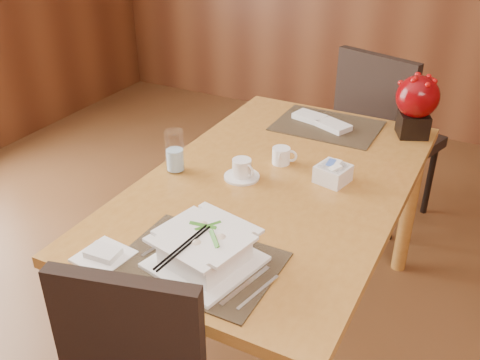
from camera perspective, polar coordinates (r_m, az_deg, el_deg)
The scene contains 12 objects.
dining_table at distance 2.01m, azimuth 3.85°, elevation -2.41°, with size 0.90×1.50×0.75m.
placemat_near at distance 1.56m, azimuth -4.45°, elevation -8.78°, with size 0.45×0.33×0.01m, color black.
placemat_far at distance 2.43m, azimuth 9.28°, elevation 5.73°, with size 0.45×0.33×0.01m, color black.
soup_setting at distance 1.52m, azimuth -3.77°, elevation -7.46°, with size 0.32×0.32×0.11m.
coffee_cup at distance 1.96m, azimuth 0.19°, elevation 1.07°, with size 0.13×0.13×0.07m.
water_glass at distance 2.00m, azimuth -6.99°, elevation 3.07°, with size 0.07×0.07×0.16m, color silver.
creamer_jug at distance 2.07m, azimuth 4.40°, elevation 2.61°, with size 0.09×0.09×0.06m, color white, non-canonical shape.
sugar_caddy at distance 1.97m, azimuth 9.87°, elevation 0.66°, with size 0.11×0.11×0.06m, color white.
berry_decor at distance 2.37m, azimuth 18.33°, elevation 7.86°, with size 0.18×0.18×0.27m.
napkins_far at distance 2.43m, azimuth 8.88°, elevation 6.15°, with size 0.28×0.10×0.02m, color silver, non-canonical shape.
bread_plate at distance 1.62m, azimuth -14.33°, elevation -7.92°, with size 0.14×0.14×0.01m, color white.
far_chair at distance 2.94m, azimuth 14.89°, elevation 5.17°, with size 0.58×0.58×0.98m.
Camera 1 is at (0.67, -0.98, 1.71)m, focal length 40.00 mm.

